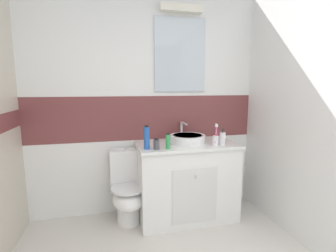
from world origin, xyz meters
name	(u,v)px	position (x,y,z in m)	size (l,w,h in m)	color
wall_back_tiled	(146,104)	(0.01, 2.45, 1.26)	(3.20, 0.20, 2.50)	white
wall_right_plain	(336,113)	(1.35, 1.20, 1.25)	(0.10, 3.48, 2.50)	white
vanity_cabinet	(186,180)	(0.40, 2.11, 0.43)	(1.08, 0.60, 0.85)	white
sink_basin	(187,138)	(0.41, 2.13, 0.90)	(0.39, 0.43, 0.21)	white
toilet	(128,189)	(-0.24, 2.16, 0.36)	(0.37, 0.50, 0.79)	white
toothbrush_cup	(216,139)	(0.65, 1.93, 0.92)	(0.06, 0.06, 0.23)	white
soap_dispenser	(222,139)	(0.74, 1.94, 0.92)	(0.06, 0.06, 0.17)	white
deodorant_spray_can	(168,141)	(0.14, 1.91, 0.93)	(0.05, 0.05, 0.16)	green
lotion_bottle_short	(156,144)	(0.02, 1.92, 0.90)	(0.06, 0.06, 0.11)	#4C4C51
shampoo_bottle_tall	(147,138)	(-0.07, 1.95, 0.96)	(0.06, 0.06, 0.24)	#2659B2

